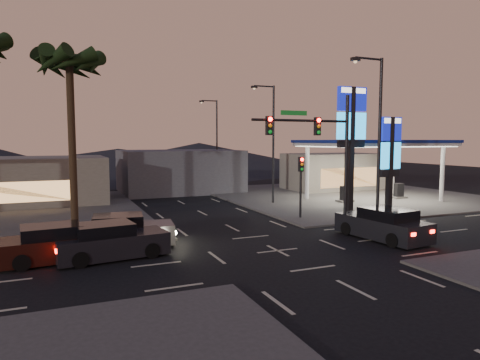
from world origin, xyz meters
name	(u,v)px	position (x,y,z in m)	size (l,w,h in m)	color
ground	(278,251)	(0.00, 0.00, 0.00)	(140.00, 140.00, 0.00)	black
corner_lot_ne	(345,195)	(16.00, 16.00, 0.06)	(24.00, 24.00, 0.12)	#47443F
gas_station	(374,144)	(16.00, 12.00, 5.08)	(12.20, 8.20, 5.47)	silver
convenience_store	(332,172)	(18.00, 21.00, 2.00)	(10.00, 6.00, 4.00)	#726B5B
pylon_sign_tall	(351,126)	(8.50, 5.50, 6.39)	(2.20, 0.35, 9.00)	black
pylon_sign_short	(390,152)	(11.00, 4.50, 4.66)	(1.60, 0.35, 7.00)	black
traffic_signal_mast	(321,144)	(3.76, 1.99, 5.23)	(6.10, 0.39, 8.00)	black
pedestal_signal	(301,177)	(5.50, 6.98, 2.92)	(0.32, 0.39, 4.30)	black
streetlight_near	(377,135)	(6.79, 1.00, 5.72)	(2.14, 0.25, 10.00)	black
streetlight_mid	(271,137)	(6.79, 14.00, 5.72)	(2.14, 0.25, 10.00)	black
streetlight_far	(215,138)	(6.79, 28.00, 5.72)	(2.14, 0.25, 10.00)	black
palm_a	(70,73)	(-9.00, 9.50, 9.43)	(4.41, 4.41, 10.86)	black
building_far_west	(5,182)	(-14.00, 22.00, 2.00)	(16.00, 8.00, 4.00)	#726B5B
building_far_mid	(179,171)	(2.00, 26.00, 2.20)	(12.00, 9.00, 4.40)	#4C4C51
hill_right	(199,156)	(15.00, 60.00, 2.50)	(50.00, 50.00, 5.00)	black
hill_center	(118,160)	(0.00, 60.00, 2.00)	(60.00, 60.00, 4.00)	black
car_lane_a_front	(110,242)	(-7.72, 1.85, 0.77)	(5.24, 2.66, 1.65)	black
car_lane_a_mid	(58,244)	(-9.93, 2.30, 0.77)	(5.24, 2.52, 1.66)	black
car_lane_b_front	(123,232)	(-6.85, 3.92, 0.76)	(5.21, 2.64, 1.64)	slate
suv_station	(383,225)	(6.51, -0.08, 0.81)	(2.75, 5.43, 1.74)	black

